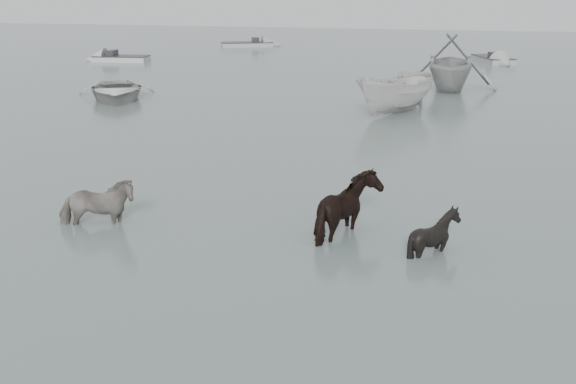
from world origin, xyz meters
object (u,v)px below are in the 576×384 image
object	(u,v)px
pony_dark	(350,197)
rowboat_lead	(115,88)
pony_black	(435,222)
pony_pinto	(95,194)

from	to	relation	value
pony_dark	rowboat_lead	size ratio (longest dim) A/B	0.34
pony_black	rowboat_lead	world-z (taller)	pony_black
pony_dark	pony_pinto	bearing A→B (deg)	90.27
pony_pinto	pony_dark	distance (m)	5.67
rowboat_lead	pony_black	bearing A→B (deg)	-72.09
rowboat_lead	pony_dark	bearing A→B (deg)	-74.69
pony_pinto	pony_black	xyz separation A→B (m)	(7.44, 0.13, -0.10)
pony_pinto	rowboat_lead	xyz separation A→B (m)	(-7.86, 16.49, -0.22)
pony_dark	rowboat_lead	world-z (taller)	pony_dark
pony_dark	pony_black	size ratio (longest dim) A/B	1.33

